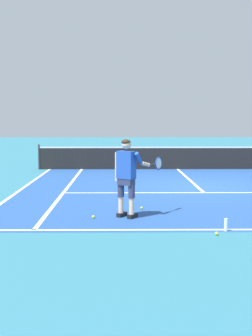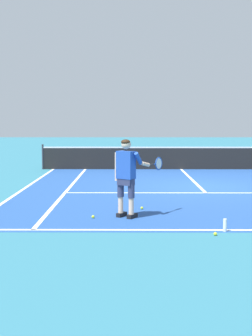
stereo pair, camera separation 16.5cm
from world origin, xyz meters
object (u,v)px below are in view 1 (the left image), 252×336
water_bottle (226,225)px  tennis_ball_mid_court (93,217)px  tennis_ball_near_feet (142,208)px  tennis_ball_by_baseline (217,234)px  tennis_player (127,173)px

water_bottle → tennis_ball_mid_court: bearing=155.9°
tennis_ball_mid_court → water_bottle: water_bottle is taller
tennis_ball_near_feet → tennis_ball_mid_court: bearing=-137.4°
tennis_ball_near_feet → tennis_ball_by_baseline: 2.81m
tennis_ball_near_feet → tennis_ball_by_baseline: size_ratio=1.00×
tennis_player → tennis_ball_by_baseline: tennis_player is taller
tennis_player → tennis_ball_mid_court: tennis_player is taller
tennis_ball_by_baseline → tennis_ball_mid_court: bearing=147.9°
tennis_ball_by_baseline → water_bottle: water_bottle is taller
tennis_ball_mid_court → water_bottle: size_ratio=0.27×
tennis_player → water_bottle: tennis_player is taller
tennis_ball_mid_court → tennis_player: bearing=6.9°
tennis_player → tennis_ball_near_feet: bearing=68.8°
tennis_ball_by_baseline → water_bottle: (0.24, 0.32, 0.09)m
tennis_ball_mid_court → tennis_ball_near_feet: bearing=42.6°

